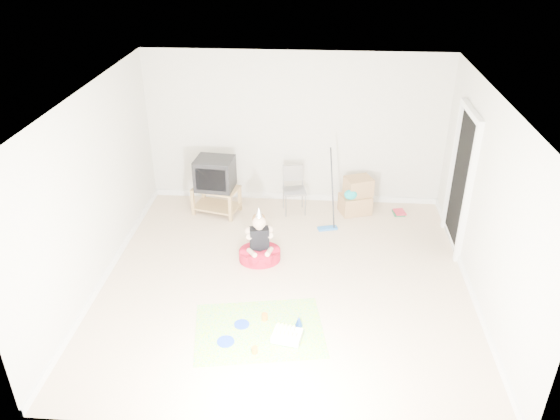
# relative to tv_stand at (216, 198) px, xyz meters

# --- Properties ---
(ground) EXTENTS (5.00, 5.00, 0.00)m
(ground) POSITION_rel_tv_stand_xyz_m (1.28, -1.90, -0.27)
(ground) COLOR beige
(ground) RESTS_ON ground
(doorway_recess) EXTENTS (0.02, 0.90, 2.05)m
(doorway_recess) POSITION_rel_tv_stand_xyz_m (3.76, -0.70, 0.75)
(doorway_recess) COLOR black
(doorway_recess) RESTS_ON ground
(tv_stand) EXTENTS (0.83, 0.63, 0.46)m
(tv_stand) POSITION_rel_tv_stand_xyz_m (0.00, 0.00, 0.00)
(tv_stand) COLOR #9E7947
(tv_stand) RESTS_ON ground
(crt_tv) EXTENTS (0.65, 0.56, 0.52)m
(crt_tv) POSITION_rel_tv_stand_xyz_m (0.00, 0.00, 0.45)
(crt_tv) COLOR black
(crt_tv) RESTS_ON tv_stand
(folding_chair) EXTENTS (0.43, 0.42, 0.81)m
(folding_chair) POSITION_rel_tv_stand_xyz_m (1.30, 0.12, 0.12)
(folding_chair) COLOR gray
(folding_chair) RESTS_ON ground
(cardboard_boxes) EXTENTS (0.59, 0.53, 0.62)m
(cardboard_boxes) POSITION_rel_tv_stand_xyz_m (2.34, 0.19, 0.02)
(cardboard_boxes) COLOR #A37B4F
(cardboard_boxes) RESTS_ON ground
(floor_mop) EXTENTS (0.33, 0.41, 1.26)m
(floor_mop) POSITION_rel_tv_stand_xyz_m (1.87, -0.43, -0.01)
(floor_mop) COLOR blue
(floor_mop) RESTS_ON ground
(book_pile) EXTENTS (0.21, 0.26, 0.05)m
(book_pile) POSITION_rel_tv_stand_xyz_m (3.08, 0.18, -0.25)
(book_pile) COLOR #246C40
(book_pile) RESTS_ON ground
(seated_woman) EXTENTS (0.71, 0.71, 0.87)m
(seated_woman) POSITION_rel_tv_stand_xyz_m (0.88, -1.39, -0.08)
(seated_woman) COLOR #B31028
(seated_woman) RESTS_ON ground
(party_mat) EXTENTS (1.71, 1.36, 0.01)m
(party_mat) POSITION_rel_tv_stand_xyz_m (1.03, -2.92, -0.27)
(party_mat) COLOR #E12F73
(party_mat) RESTS_ON ground
(birthday_cake) EXTENTS (0.38, 0.33, 0.15)m
(birthday_cake) POSITION_rel_tv_stand_xyz_m (1.38, -3.06, -0.23)
(birthday_cake) COLOR white
(birthday_cake) RESTS_ON party_mat
(blue_plate_near) EXTENTS (0.24, 0.24, 0.01)m
(blue_plate_near) POSITION_rel_tv_stand_xyz_m (0.81, -2.84, -0.26)
(blue_plate_near) COLOR #173ABC
(blue_plate_near) RESTS_ON party_mat
(blue_plate_far) EXTENTS (0.28, 0.28, 0.01)m
(blue_plate_far) POSITION_rel_tv_stand_xyz_m (0.66, -3.16, -0.26)
(blue_plate_far) COLOR #173ABC
(blue_plate_far) RESTS_ON party_mat
(orange_cup_near) EXTENTS (0.10, 0.10, 0.09)m
(orange_cup_near) POSITION_rel_tv_stand_xyz_m (1.08, -2.73, -0.22)
(orange_cup_near) COLOR orange
(orange_cup_near) RESTS_ON party_mat
(orange_cup_far) EXTENTS (0.09, 0.09, 0.08)m
(orange_cup_far) POSITION_rel_tv_stand_xyz_m (1.02, -3.32, -0.23)
(orange_cup_far) COLOR orange
(orange_cup_far) RESTS_ON party_mat
(blue_party_hat) EXTENTS (0.12, 0.12, 0.14)m
(blue_party_hat) POSITION_rel_tv_stand_xyz_m (1.51, -2.81, -0.20)
(blue_party_hat) COLOR #1942B2
(blue_party_hat) RESTS_ON party_mat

